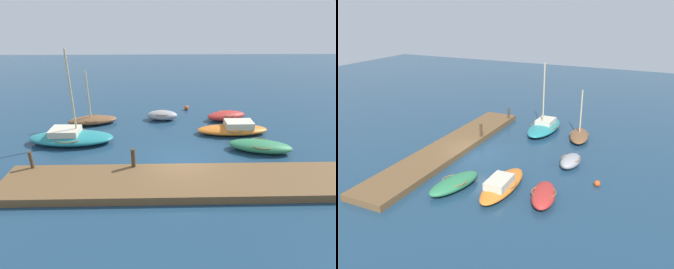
# 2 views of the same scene
# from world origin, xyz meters

# --- Properties ---
(ground_plane) EXTENTS (84.00, 84.00, 0.00)m
(ground_plane) POSITION_xyz_m (0.00, 0.00, 0.00)
(ground_plane) COLOR navy
(dock_platform) EXTENTS (18.07, 2.96, 0.42)m
(dock_platform) POSITION_xyz_m (0.00, -2.15, 0.21)
(dock_platform) COLOR brown
(dock_platform) RESTS_ON ground_plane
(sailboat_teal) EXTENTS (5.57, 2.35, 6.05)m
(sailboat_teal) POSITION_xyz_m (-7.12, 2.92, 0.43)
(sailboat_teal) COLOR teal
(sailboat_teal) RESTS_ON ground_plane
(dinghy_grey) EXTENTS (2.48, 1.37, 0.75)m
(dinghy_grey) POSITION_xyz_m (-1.05, 6.95, 0.39)
(dinghy_grey) COLOR #939399
(dinghy_grey) RESTS_ON ground_plane
(motorboat_orange) EXTENTS (5.00, 1.76, 0.94)m
(motorboat_orange) POSITION_xyz_m (4.00, 4.13, 0.37)
(motorboat_orange) COLOR orange
(motorboat_orange) RESTS_ON ground_plane
(rowboat_green) EXTENTS (4.06, 2.31, 0.69)m
(rowboat_green) POSITION_xyz_m (5.03, 1.44, 0.35)
(rowboat_green) COLOR #2D7A4C
(rowboat_green) RESTS_ON ground_plane
(rowboat_brown) EXTENTS (3.89, 2.14, 4.13)m
(rowboat_brown) POSITION_xyz_m (-6.44, 6.20, 0.33)
(rowboat_brown) COLOR brown
(rowboat_brown) RESTS_ON ground_plane
(rowboat_red) EXTENTS (3.38, 2.02, 0.70)m
(rowboat_red) POSITION_xyz_m (4.07, 6.80, 0.36)
(rowboat_red) COLOR #B72D28
(rowboat_red) RESTS_ON ground_plane
(mooring_post_west) EXTENTS (0.18, 0.18, 0.95)m
(mooring_post_west) POSITION_xyz_m (-7.96, -0.92, 0.89)
(mooring_post_west) COLOR #47331E
(mooring_post_west) RESTS_ON dock_platform
(mooring_post_mid_west) EXTENTS (0.23, 0.23, 1.05)m
(mooring_post_mid_west) POSITION_xyz_m (-2.61, -0.92, 0.94)
(mooring_post_mid_west) COLOR #47331E
(mooring_post_mid_west) RESTS_ON dock_platform
(marker_buoy) EXTENTS (0.39, 0.39, 0.39)m
(marker_buoy) POSITION_xyz_m (1.09, 9.23, 0.19)
(marker_buoy) COLOR #E54C19
(marker_buoy) RESTS_ON ground_plane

